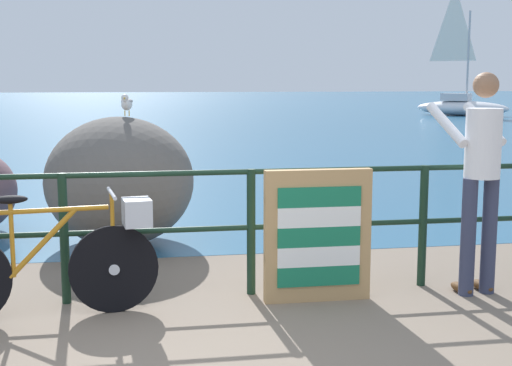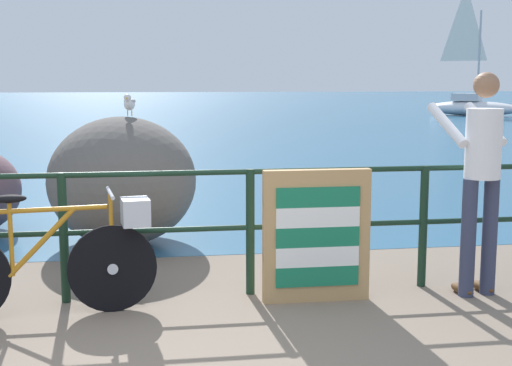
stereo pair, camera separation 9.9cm
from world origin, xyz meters
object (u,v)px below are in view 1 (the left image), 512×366
at_px(bicycle, 61,255).
at_px(breakwater_boulder_main, 120,181).
at_px(seagull, 127,103).
at_px(sailboat, 461,101).
at_px(person_at_railing, 480,172).
at_px(folded_deckchair_stack, 318,236).

xyz_separation_m(bicycle, breakwater_boulder_main, (0.36, 2.28, 0.21)).
bearing_deg(seagull, sailboat, 154.84).
relative_size(bicycle, person_at_railing, 0.95).
bearing_deg(person_at_railing, breakwater_boulder_main, 42.70).
bearing_deg(bicycle, seagull, 71.27).
height_order(seagull, sailboat, sailboat).
bearing_deg(sailboat, folded_deckchair_stack, -74.99).
height_order(person_at_railing, seagull, person_at_railing).
bearing_deg(folded_deckchair_stack, sailboat, 62.32).
bearing_deg(bicycle, sailboat, 51.36).
bearing_deg(breakwater_boulder_main, bicycle, -99.02).
height_order(folded_deckchair_stack, sailboat, sailboat).
relative_size(breakwater_boulder_main, sailboat, 0.28).
relative_size(bicycle, seagull, 4.95).
bearing_deg(seagull, bicycle, -3.61).
bearing_deg(breakwater_boulder_main, person_at_railing, -37.69).
bearing_deg(person_at_railing, folded_deckchair_stack, 79.29).
bearing_deg(folded_deckchair_stack, breakwater_boulder_main, 125.43).
distance_m(folded_deckchair_stack, breakwater_boulder_main, 2.71).
distance_m(person_at_railing, breakwater_boulder_main, 3.66).
height_order(bicycle, sailboat, sailboat).
xyz_separation_m(folded_deckchair_stack, breakwater_boulder_main, (-1.57, 2.20, 0.15)).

